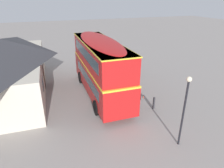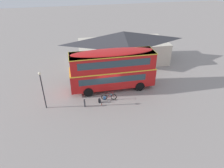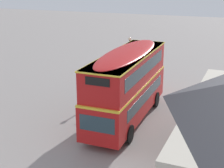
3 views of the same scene
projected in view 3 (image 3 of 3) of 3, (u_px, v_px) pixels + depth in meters
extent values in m
plane|color=gray|center=(121.00, 115.00, 23.62)|extent=(120.00, 120.00, 0.00)
cylinder|color=black|center=(129.00, 134.00, 19.53)|extent=(1.11, 0.30, 1.10)
cylinder|color=black|center=(92.00, 127.00, 20.37)|extent=(1.11, 0.30, 1.10)
cylinder|color=black|center=(156.00, 99.00, 24.90)|extent=(1.11, 0.30, 1.10)
cylinder|color=black|center=(125.00, 95.00, 25.74)|extent=(1.11, 0.30, 1.10)
cube|color=red|center=(127.00, 99.00, 22.33)|extent=(9.85, 2.72, 2.10)
cube|color=yellow|center=(127.00, 83.00, 22.00)|extent=(9.87, 2.74, 0.12)
cube|color=red|center=(128.00, 69.00, 21.69)|extent=(9.56, 2.66, 1.90)
ellipsoid|color=red|center=(128.00, 53.00, 21.37)|extent=(9.36, 2.61, 0.36)
cube|color=#2D424C|center=(97.00, 124.00, 17.95)|extent=(0.11, 2.05, 0.90)
cube|color=black|center=(97.00, 82.00, 17.33)|extent=(0.09, 1.38, 0.44)
cube|color=#2D424C|center=(111.00, 91.00, 22.85)|extent=(7.64, 0.21, 0.76)
cube|color=#2D424C|center=(110.00, 64.00, 22.07)|extent=(8.03, 0.22, 0.80)
cube|color=#2D424C|center=(146.00, 96.00, 21.98)|extent=(7.64, 0.21, 0.76)
cube|color=#2D424C|center=(146.00, 68.00, 21.22)|extent=(8.03, 0.22, 0.80)
cube|color=yellow|center=(128.00, 55.00, 21.41)|extent=(9.66, 2.74, 0.08)
torus|color=black|center=(96.00, 108.00, 23.89)|extent=(0.68, 0.20, 0.68)
torus|color=black|center=(104.00, 103.00, 24.73)|extent=(0.68, 0.20, 0.68)
cylinder|color=#B2B2B7|center=(96.00, 108.00, 23.89)|extent=(0.07, 0.11, 0.05)
cylinder|color=#B2B2B7|center=(104.00, 103.00, 24.73)|extent=(0.07, 0.11, 0.05)
cylinder|color=maroon|center=(98.00, 103.00, 24.02)|extent=(0.46, 0.12, 0.74)
cylinder|color=maroon|center=(99.00, 98.00, 23.97)|extent=(0.57, 0.14, 0.07)
cylinder|color=maroon|center=(101.00, 102.00, 24.26)|extent=(0.18, 0.07, 0.70)
cylinder|color=maroon|center=(102.00, 105.00, 24.52)|extent=(0.53, 0.12, 0.09)
cylinder|color=maroon|center=(103.00, 100.00, 24.47)|extent=(0.41, 0.10, 0.64)
cylinder|color=maroon|center=(96.00, 103.00, 23.81)|extent=(0.10, 0.05, 0.66)
cylinder|color=black|center=(97.00, 98.00, 23.72)|extent=(0.11, 0.46, 0.03)
ellipsoid|color=black|center=(101.00, 96.00, 24.22)|extent=(0.27, 0.14, 0.06)
cube|color=#2D609E|center=(102.00, 103.00, 24.78)|extent=(0.30, 0.19, 0.32)
cylinder|color=#338CBF|center=(98.00, 103.00, 24.02)|extent=(0.07, 0.07, 0.18)
cube|color=black|center=(102.00, 101.00, 25.43)|extent=(0.24, 0.30, 0.48)
ellipsoid|color=black|center=(102.00, 98.00, 25.36)|extent=(0.22, 0.28, 0.10)
cube|color=black|center=(102.00, 103.00, 25.35)|extent=(0.06, 0.20, 0.17)
cylinder|color=black|center=(104.00, 101.00, 25.50)|extent=(0.04, 0.04, 0.38)
cylinder|color=black|center=(102.00, 101.00, 25.56)|extent=(0.04, 0.04, 0.38)
cylinder|color=#D84C33|center=(96.00, 103.00, 25.52)|extent=(0.07, 0.07, 0.19)
cylinder|color=black|center=(96.00, 101.00, 25.49)|extent=(0.04, 0.04, 0.03)
cylinder|color=silver|center=(95.00, 107.00, 24.63)|extent=(0.08, 0.08, 0.23)
cylinder|color=black|center=(95.00, 105.00, 24.59)|extent=(0.05, 0.05, 0.02)
cube|color=#3D2319|center=(187.00, 136.00, 18.16)|extent=(1.10, 0.09, 2.10)
cube|color=#2D424C|center=(199.00, 104.00, 20.80)|extent=(1.10, 0.09, 0.90)
cube|color=#2D424C|center=(174.00, 153.00, 15.10)|extent=(1.10, 0.09, 0.90)
cylinder|color=black|center=(129.00, 62.00, 29.75)|extent=(0.11, 0.11, 3.92)
sphere|color=#F2E5BF|center=(130.00, 39.00, 29.11)|extent=(0.28, 0.28, 0.28)
cylinder|color=#333338|center=(106.00, 92.00, 26.96)|extent=(0.16, 0.16, 0.85)
sphere|color=#333338|center=(105.00, 86.00, 26.82)|extent=(0.16, 0.16, 0.16)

